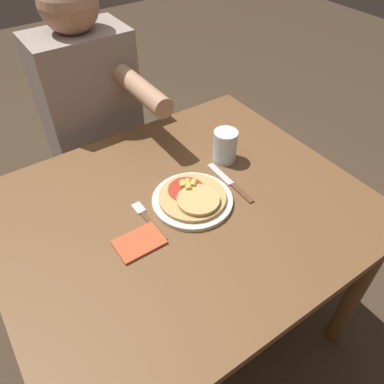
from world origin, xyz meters
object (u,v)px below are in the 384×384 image
fork (147,218)px  person_diner (92,113)px  pizza (193,196)px  drinking_glass (225,146)px  dining_table (183,230)px  knife (231,183)px  plate (192,200)px

fork → person_diner: (0.10, 0.62, 0.00)m
pizza → drinking_glass: bearing=28.2°
pizza → fork: 0.15m
dining_table → person_diner: size_ratio=0.87×
drinking_glass → person_diner: person_diner is taller
fork → drinking_glass: size_ratio=1.57×
knife → person_diner: 0.67m
plate → fork: 0.15m
knife → person_diner: bearing=106.8°
pizza → knife: size_ratio=0.93×
pizza → dining_table: bearing=177.7°
pizza → drinking_glass: 0.24m
plate → pizza: bearing=-81.7°
knife → plate: bearing=178.8°
plate → fork: size_ratio=1.40×
pizza → plate: bearing=98.3°
plate → dining_table: bearing=-177.0°
drinking_glass → pizza: bearing=-151.8°
plate → knife: size_ratio=1.12×
plate → fork: plate is taller
fork → drinking_glass: bearing=14.7°
dining_table → knife: size_ratio=4.90×
dining_table → fork: size_ratio=6.17×
pizza → drinking_glass: size_ratio=1.84×
dining_table → drinking_glass: 0.32m
plate → drinking_glass: drinking_glass is taller
dining_table → fork: fork is taller
dining_table → person_diner: person_diner is taller
knife → person_diner: person_diner is taller
plate → drinking_glass: size_ratio=2.21×
drinking_glass → person_diner: size_ratio=0.09×
knife → drinking_glass: size_ratio=1.98×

